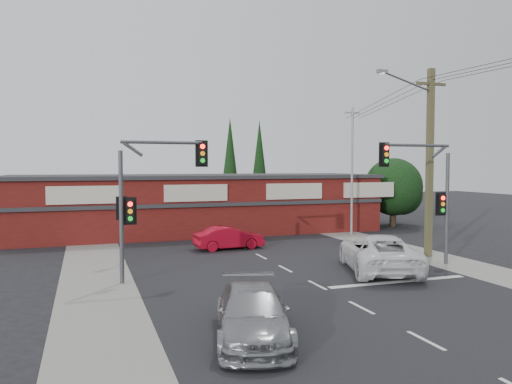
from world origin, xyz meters
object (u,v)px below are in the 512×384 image
object	(u,v)px
silver_suv	(253,314)
utility_pole	(428,156)
white_suv	(378,253)
red_sedan	(229,238)
shop_building	(198,203)

from	to	relation	value
silver_suv	utility_pole	distance (m)	16.39
white_suv	red_sedan	bearing A→B (deg)	-40.14
utility_pole	silver_suv	bearing A→B (deg)	-145.00
white_suv	silver_suv	xyz separation A→B (m)	(-8.38, -6.66, -0.14)
silver_suv	red_sedan	distance (m)	15.25
red_sedan	utility_pole	xyz separation A→B (m)	(9.33, -5.82, 4.73)
white_suv	utility_pole	bearing A→B (deg)	-133.14
white_suv	silver_suv	size ratio (longest dim) A/B	1.25
silver_suv	red_sedan	xyz separation A→B (m)	(3.54, 14.83, -0.05)
white_suv	red_sedan	distance (m)	9.50
shop_building	utility_pole	bearing A→B (deg)	-56.24
white_suv	silver_suv	distance (m)	10.71
silver_suv	shop_building	size ratio (longest dim) A/B	0.18
shop_building	silver_suv	bearing A→B (deg)	-98.67
silver_suv	shop_building	world-z (taller)	shop_building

